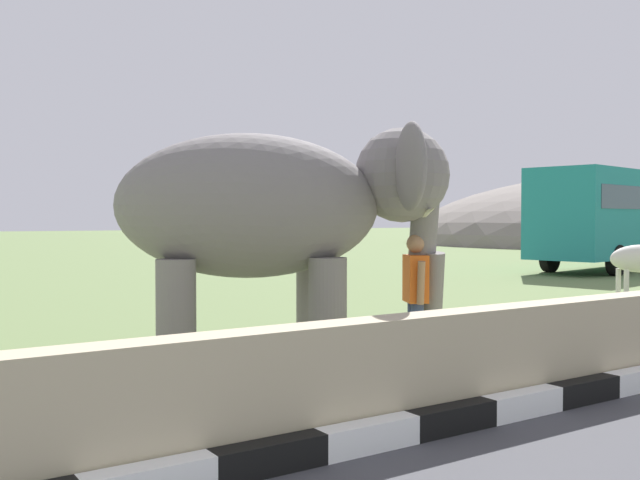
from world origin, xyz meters
The scene contains 4 objects.
barrier_parapet centered at (2.00, 4.33, 0.50)m, with size 28.00×0.36×1.00m, color tan.
elephant centered at (3.68, 6.92, 1.94)m, with size 4.04×3.18×2.96m.
person_handler centered at (5.22, 6.24, 0.93)m, with size 0.40×0.62×1.66m.
bus_teal centered at (22.99, 15.30, 2.08)m, with size 10.17×4.35×3.50m.
Camera 1 is at (-0.62, -0.46, 1.85)m, focal length 40.35 mm.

